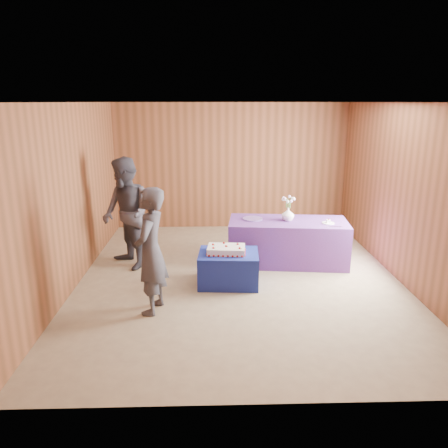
{
  "coord_description": "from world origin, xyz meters",
  "views": [
    {
      "loc": [
        -0.44,
        -6.43,
        2.71
      ],
      "look_at": [
        -0.24,
        0.1,
        0.87
      ],
      "focal_mm": 35.0,
      "sensor_mm": 36.0,
      "label": 1
    }
  ],
  "objects_px": {
    "serving_table": "(288,242)",
    "sheet_cake": "(226,250)",
    "vase": "(288,214)",
    "guest_left": "(151,251)",
    "cake_table": "(228,268)",
    "guest_right": "(126,214)"
  },
  "relations": [
    {
      "from": "serving_table",
      "to": "guest_left",
      "type": "bearing_deg",
      "value": -133.86
    },
    {
      "from": "sheet_cake",
      "to": "guest_right",
      "type": "bearing_deg",
      "value": 160.11
    },
    {
      "from": "vase",
      "to": "guest_right",
      "type": "height_order",
      "value": "guest_right"
    },
    {
      "from": "sheet_cake",
      "to": "vase",
      "type": "bearing_deg",
      "value": 45.51
    },
    {
      "from": "cake_table",
      "to": "guest_right",
      "type": "relative_size",
      "value": 0.48
    },
    {
      "from": "serving_table",
      "to": "guest_right",
      "type": "height_order",
      "value": "guest_right"
    },
    {
      "from": "sheet_cake",
      "to": "guest_left",
      "type": "relative_size",
      "value": 0.37
    },
    {
      "from": "cake_table",
      "to": "guest_left",
      "type": "bearing_deg",
      "value": -136.21
    },
    {
      "from": "cake_table",
      "to": "guest_left",
      "type": "relative_size",
      "value": 0.53
    },
    {
      "from": "serving_table",
      "to": "sheet_cake",
      "type": "height_order",
      "value": "serving_table"
    },
    {
      "from": "cake_table",
      "to": "vase",
      "type": "height_order",
      "value": "vase"
    },
    {
      "from": "serving_table",
      "to": "sheet_cake",
      "type": "relative_size",
      "value": 3.22
    },
    {
      "from": "vase",
      "to": "guest_left",
      "type": "height_order",
      "value": "guest_left"
    },
    {
      "from": "vase",
      "to": "guest_right",
      "type": "distance_m",
      "value": 2.71
    },
    {
      "from": "serving_table",
      "to": "vase",
      "type": "height_order",
      "value": "vase"
    },
    {
      "from": "serving_table",
      "to": "cake_table",
      "type": "bearing_deg",
      "value": -133.9
    },
    {
      "from": "sheet_cake",
      "to": "guest_left",
      "type": "distance_m",
      "value": 1.37
    },
    {
      "from": "serving_table",
      "to": "guest_left",
      "type": "height_order",
      "value": "guest_left"
    },
    {
      "from": "guest_left",
      "to": "cake_table",
      "type": "bearing_deg",
      "value": 141.07
    },
    {
      "from": "cake_table",
      "to": "sheet_cake",
      "type": "distance_m",
      "value": 0.3
    },
    {
      "from": "vase",
      "to": "guest_left",
      "type": "distance_m",
      "value": 2.75
    },
    {
      "from": "serving_table",
      "to": "guest_left",
      "type": "xyz_separation_m",
      "value": [
        -2.1,
        -1.77,
        0.47
      ]
    }
  ]
}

